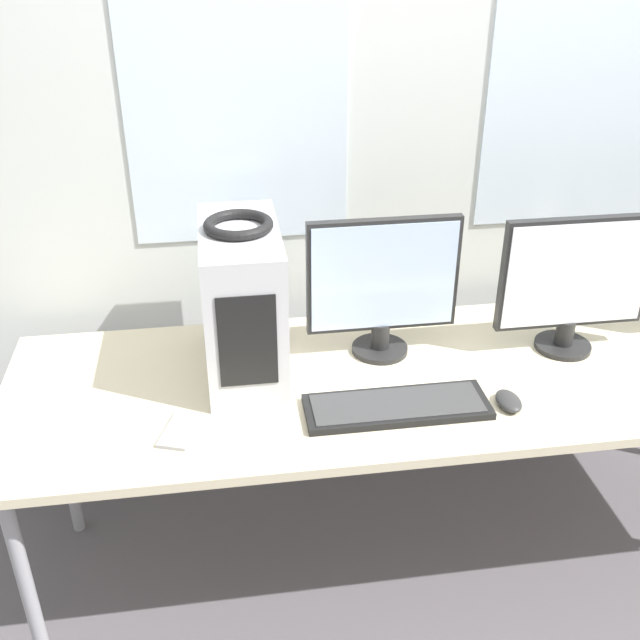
{
  "coord_description": "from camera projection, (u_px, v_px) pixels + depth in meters",
  "views": [
    {
      "loc": [
        -0.63,
        -1.39,
        1.93
      ],
      "look_at": [
        -0.37,
        0.38,
        0.94
      ],
      "focal_mm": 42.0,
      "sensor_mm": 36.0,
      "label": 1
    }
  ],
  "objects": [
    {
      "name": "monitor_main",
      "position": [
        383.0,
        284.0,
        2.17
      ],
      "size": [
        0.45,
        0.17,
        0.43
      ],
      "color": "black",
      "rests_on": "desk"
    },
    {
      "name": "headphones",
      "position": [
        238.0,
        225.0,
        1.98
      ],
      "size": [
        0.19,
        0.19,
        0.03
      ],
      "color": "black",
      "rests_on": "pc_tower"
    },
    {
      "name": "keyboard",
      "position": [
        397.0,
        406.0,
        2.01
      ],
      "size": [
        0.5,
        0.17,
        0.02
      ],
      "color": "black",
      "rests_on": "desk"
    },
    {
      "name": "desk",
      "position": [
        445.0,
        383.0,
        2.21
      ],
      "size": [
        2.54,
        0.76,
        0.75
      ],
      "color": "beige",
      "rests_on": "ground_plane"
    },
    {
      "name": "cell_phone",
      "position": [
        180.0,
        430.0,
        1.93
      ],
      "size": [
        0.12,
        0.17,
        0.01
      ],
      "rotation": [
        0.0,
        0.0,
        -0.33
      ],
      "color": "#99999E",
      "rests_on": "desk"
    },
    {
      "name": "monitor_right_near",
      "position": [
        574.0,
        282.0,
        2.19
      ],
      "size": [
        0.46,
        0.17,
        0.43
      ],
      "color": "black",
      "rests_on": "desk"
    },
    {
      "name": "wall_back",
      "position": [
        414.0,
        119.0,
        2.34
      ],
      "size": [
        8.0,
        0.07,
        2.7
      ],
      "color": "silver",
      "rests_on": "ground_plane"
    },
    {
      "name": "mouse",
      "position": [
        509.0,
        401.0,
        2.02
      ],
      "size": [
        0.07,
        0.11,
        0.03
      ],
      "color": "#2D2D2D",
      "rests_on": "desk"
    },
    {
      "name": "pc_tower",
      "position": [
        243.0,
        302.0,
        2.1
      ],
      "size": [
        0.22,
        0.44,
        0.43
      ],
      "color": "silver",
      "rests_on": "desk"
    }
  ]
}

